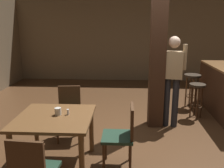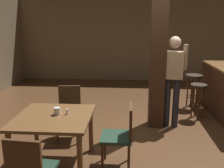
% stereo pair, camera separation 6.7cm
% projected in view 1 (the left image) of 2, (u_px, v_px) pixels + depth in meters
% --- Properties ---
extents(ground_plane, '(10.80, 10.80, 0.00)m').
position_uv_depth(ground_plane, '(144.00, 139.00, 4.31)').
color(ground_plane, '#4C301C').
extents(wall_back, '(8.00, 0.10, 2.80)m').
position_uv_depth(wall_back, '(136.00, 39.00, 8.33)').
color(wall_back, '#756047').
rests_on(wall_back, ground_plane).
extents(pillar, '(0.28, 0.28, 2.80)m').
position_uv_depth(pillar, '(158.00, 54.00, 4.58)').
color(pillar, '#382114').
rests_on(pillar, ground_plane).
extents(dining_table, '(1.01, 1.01, 0.74)m').
position_uv_depth(dining_table, '(55.00, 124.00, 3.38)').
color(dining_table, brown).
rests_on(dining_table, ground_plane).
extents(chair_north, '(0.46, 0.46, 0.89)m').
position_uv_depth(chair_north, '(69.00, 110.00, 4.27)').
color(chair_north, '#1E3828').
rests_on(chair_north, ground_plane).
extents(chair_east, '(0.42, 0.42, 0.89)m').
position_uv_depth(chair_east, '(123.00, 133.00, 3.38)').
color(chair_east, '#1E3828').
rests_on(chair_east, ground_plane).
extents(napkin_cup, '(0.09, 0.09, 0.10)m').
position_uv_depth(napkin_cup, '(58.00, 111.00, 3.38)').
color(napkin_cup, beige).
rests_on(napkin_cup, dining_table).
extents(salt_shaker, '(0.03, 0.03, 0.08)m').
position_uv_depth(salt_shaker, '(68.00, 112.00, 3.39)').
color(salt_shaker, silver).
rests_on(salt_shaker, dining_table).
extents(standing_person, '(0.47, 0.25, 1.72)m').
position_uv_depth(standing_person, '(172.00, 75.00, 4.62)').
color(standing_person, tan).
rests_on(standing_person, ground_plane).
extents(bar_counter, '(0.56, 2.26, 1.04)m').
position_uv_depth(bar_counter, '(223.00, 92.00, 5.22)').
color(bar_counter, brown).
rests_on(bar_counter, ground_plane).
extents(bar_stool_near, '(0.33, 0.33, 0.73)m').
position_uv_depth(bar_stool_near, '(197.00, 93.00, 5.15)').
color(bar_stool_near, '#2D2319').
rests_on(bar_stool_near, ground_plane).
extents(bar_stool_mid, '(0.38, 0.38, 0.79)m').
position_uv_depth(bar_stool_mid, '(192.00, 82.00, 5.78)').
color(bar_stool_mid, '#2D2319').
rests_on(bar_stool_mid, ground_plane).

